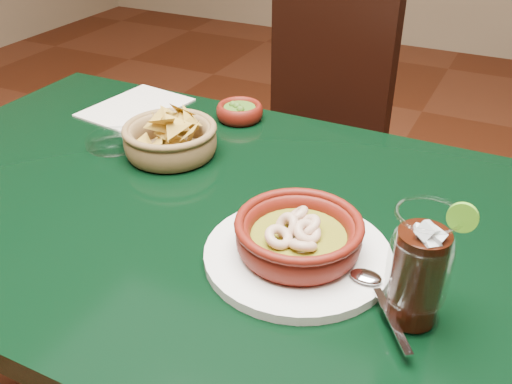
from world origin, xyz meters
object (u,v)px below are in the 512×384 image
at_px(dining_chair, 298,138).
at_px(cola_drink, 419,269).
at_px(shrimp_plate, 299,241).
at_px(chip_basket, 171,139).
at_px(dining_table, 192,244).

xyz_separation_m(dining_chair, cola_drink, (0.50, -0.83, 0.30)).
height_order(shrimp_plate, chip_basket, chip_basket).
relative_size(dining_table, shrimp_plate, 3.59).
bearing_deg(dining_chair, chip_basket, -92.83).
relative_size(dining_table, chip_basket, 5.63).
height_order(chip_basket, cola_drink, cola_drink).
bearing_deg(shrimp_plate, cola_drink, -15.26).
relative_size(shrimp_plate, cola_drink, 1.82).
distance_m(dining_chair, cola_drink, 1.01).
xyz_separation_m(dining_table, cola_drink, (0.41, -0.12, 0.18)).
height_order(dining_chair, cola_drink, dining_chair).
xyz_separation_m(dining_chair, shrimp_plate, (0.32, -0.78, 0.25)).
height_order(dining_table, cola_drink, cola_drink).
bearing_deg(chip_basket, cola_drink, -24.79).
bearing_deg(shrimp_plate, dining_table, 162.63).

